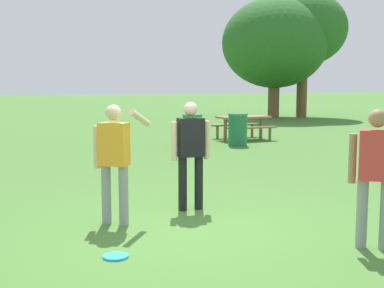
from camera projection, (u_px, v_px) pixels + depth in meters
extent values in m
plane|color=#447530|center=(185.00, 230.00, 6.88)|extent=(120.00, 120.00, 0.00)
cylinder|color=gray|center=(362.00, 214.00, 6.11)|extent=(0.13, 0.13, 0.82)
cube|color=#D83838|center=(376.00, 155.00, 5.98)|extent=(0.43, 0.41, 0.58)
sphere|color=#9E7051|center=(378.00, 118.00, 5.93)|extent=(0.21, 0.21, 0.21)
cylinder|color=#9E7051|center=(352.00, 158.00, 6.07)|extent=(0.09, 0.09, 0.58)
cylinder|color=gray|center=(106.00, 194.00, 7.12)|extent=(0.13, 0.13, 0.82)
cylinder|color=gray|center=(124.00, 196.00, 7.04)|extent=(0.13, 0.13, 0.82)
cube|color=orange|center=(114.00, 144.00, 7.00)|extent=(0.43, 0.41, 0.58)
sphere|color=beige|center=(113.00, 113.00, 6.94)|extent=(0.21, 0.21, 0.21)
cylinder|color=beige|center=(97.00, 147.00, 7.08)|extent=(0.09, 0.09, 0.58)
cylinder|color=beige|center=(140.00, 118.00, 7.13)|extent=(0.43, 0.51, 0.28)
cylinder|color=black|center=(199.00, 183.00, 7.93)|extent=(0.13, 0.13, 0.82)
cylinder|color=black|center=(183.00, 184.00, 7.85)|extent=(0.13, 0.13, 0.82)
cube|color=black|center=(191.00, 137.00, 7.80)|extent=(0.38, 0.23, 0.58)
sphere|color=beige|center=(191.00, 109.00, 7.75)|extent=(0.21, 0.21, 0.21)
cylinder|color=beige|center=(207.00, 140.00, 7.90)|extent=(0.09, 0.09, 0.58)
cylinder|color=beige|center=(174.00, 141.00, 7.72)|extent=(0.09, 0.09, 0.58)
cylinder|color=#2D9EDB|center=(116.00, 256.00, 5.81)|extent=(0.29, 0.29, 0.03)
cube|color=olive|center=(243.00, 117.00, 17.02)|extent=(1.73, 0.82, 0.06)
cube|color=olive|center=(252.00, 128.00, 16.53)|extent=(1.71, 0.32, 0.05)
cube|color=olive|center=(235.00, 125.00, 17.59)|extent=(1.71, 0.32, 0.05)
cylinder|color=olive|center=(225.00, 130.00, 16.81)|extent=(0.11, 0.11, 0.71)
cylinder|color=olive|center=(233.00, 136.00, 16.30)|extent=(0.09, 0.09, 0.41)
cylinder|color=olive|center=(217.00, 132.00, 17.36)|extent=(0.09, 0.09, 0.41)
cylinder|color=olive|center=(261.00, 128.00, 17.33)|extent=(0.11, 0.11, 0.71)
cylinder|color=olive|center=(270.00, 134.00, 16.81)|extent=(0.09, 0.09, 0.41)
cylinder|color=olive|center=(252.00, 131.00, 17.87)|extent=(0.09, 0.09, 0.41)
cylinder|color=#237047|center=(192.00, 132.00, 15.22)|extent=(0.56, 0.56, 0.90)
cylinder|color=#2E8657|center=(192.00, 115.00, 15.16)|extent=(0.59, 0.59, 0.06)
cylinder|color=#237047|center=(238.00, 131.00, 15.52)|extent=(0.56, 0.56, 0.90)
cylinder|color=#2E8657|center=(238.00, 114.00, 15.46)|extent=(0.59, 0.59, 0.06)
cylinder|color=brown|center=(274.00, 95.00, 26.46)|extent=(0.57, 0.57, 2.32)
ellipsoid|color=#286023|center=(275.00, 43.00, 26.13)|extent=(5.30, 5.30, 4.51)
cylinder|color=brown|center=(302.00, 85.00, 26.94)|extent=(0.54, 0.54, 3.31)
ellipsoid|color=#286023|center=(303.00, 29.00, 26.58)|extent=(4.43, 4.43, 3.77)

